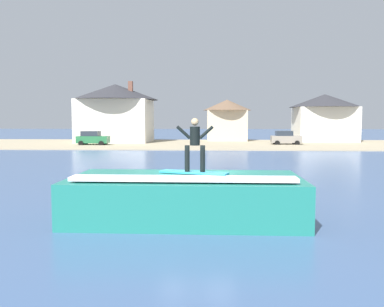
{
  "coord_description": "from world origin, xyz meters",
  "views": [
    {
      "loc": [
        0.52,
        -14.21,
        3.35
      ],
      "look_at": [
        -0.4,
        3.54,
        1.87
      ],
      "focal_mm": 38.53,
      "sensor_mm": 36.0,
      "label": 1
    }
  ],
  "objects_px": {
    "surfboard": "(194,173)",
    "house_with_chimney": "(116,110)",
    "house_gabled_white": "(324,115)",
    "wave_crest": "(186,197)",
    "car_far_shore": "(286,138)",
    "surfer": "(195,142)",
    "house_small_cottage": "(227,118)",
    "car_near_shore": "(93,138)"
  },
  "relations": [
    {
      "from": "surfboard",
      "to": "house_with_chimney",
      "type": "distance_m",
      "value": 47.87
    },
    {
      "from": "house_with_chimney",
      "to": "house_gabled_white",
      "type": "bearing_deg",
      "value": 6.14
    },
    {
      "from": "wave_crest",
      "to": "house_with_chimney",
      "type": "xyz_separation_m",
      "value": [
        -13.17,
        45.36,
        3.97
      ]
    },
    {
      "from": "surfboard",
      "to": "car_far_shore",
      "type": "distance_m",
      "value": 42.11
    },
    {
      "from": "wave_crest",
      "to": "house_with_chimney",
      "type": "bearing_deg",
      "value": 106.19
    },
    {
      "from": "surfboard",
      "to": "car_far_shore",
      "type": "xyz_separation_m",
      "value": [
        10.03,
        40.89,
        -0.69
      ]
    },
    {
      "from": "car_far_shore",
      "to": "house_with_chimney",
      "type": "height_order",
      "value": "house_with_chimney"
    },
    {
      "from": "surfer",
      "to": "house_with_chimney",
      "type": "height_order",
      "value": "house_with_chimney"
    },
    {
      "from": "surfboard",
      "to": "house_gabled_white",
      "type": "bearing_deg",
      "value": 70.78
    },
    {
      "from": "surfboard",
      "to": "house_small_cottage",
      "type": "relative_size",
      "value": 0.31
    },
    {
      "from": "surfer",
      "to": "house_with_chimney",
      "type": "xyz_separation_m",
      "value": [
        -13.51,
        45.85,
        2.1
      ]
    },
    {
      "from": "surfboard",
      "to": "surfer",
      "type": "xyz_separation_m",
      "value": [
        0.04,
        -0.02,
        0.99
      ]
    },
    {
      "from": "car_far_shore",
      "to": "house_with_chimney",
      "type": "xyz_separation_m",
      "value": [
        -23.5,
        4.94,
        3.79
      ]
    },
    {
      "from": "surfboard",
      "to": "surfer",
      "type": "height_order",
      "value": "surfer"
    },
    {
      "from": "surfboard",
      "to": "house_with_chimney",
      "type": "xyz_separation_m",
      "value": [
        -13.47,
        45.83,
        3.09
      ]
    },
    {
      "from": "surfer",
      "to": "house_small_cottage",
      "type": "xyz_separation_m",
      "value": [
        2.67,
        49.77,
        0.99
      ]
    },
    {
      "from": "surfboard",
      "to": "house_small_cottage",
      "type": "xyz_separation_m",
      "value": [
        2.71,
        49.75,
        1.98
      ]
    },
    {
      "from": "surfboard",
      "to": "car_far_shore",
      "type": "height_order",
      "value": "car_far_shore"
    },
    {
      "from": "car_near_shore",
      "to": "house_small_cottage",
      "type": "height_order",
      "value": "house_small_cottage"
    },
    {
      "from": "wave_crest",
      "to": "car_far_shore",
      "type": "height_order",
      "value": "car_far_shore"
    },
    {
      "from": "surfboard",
      "to": "surfer",
      "type": "bearing_deg",
      "value": -29.96
    },
    {
      "from": "surfboard",
      "to": "house_small_cottage",
      "type": "distance_m",
      "value": 49.87
    },
    {
      "from": "car_far_shore",
      "to": "house_gabled_white",
      "type": "bearing_deg",
      "value": 49.25
    },
    {
      "from": "surfer",
      "to": "car_near_shore",
      "type": "bearing_deg",
      "value": 110.93
    },
    {
      "from": "car_far_shore",
      "to": "house_small_cottage",
      "type": "height_order",
      "value": "house_small_cottage"
    },
    {
      "from": "surfer",
      "to": "house_small_cottage",
      "type": "height_order",
      "value": "house_small_cottage"
    },
    {
      "from": "wave_crest",
      "to": "surfboard",
      "type": "height_order",
      "value": "surfboard"
    },
    {
      "from": "wave_crest",
      "to": "surfer",
      "type": "xyz_separation_m",
      "value": [
        0.33,
        -0.49,
        1.87
      ]
    },
    {
      "from": "wave_crest",
      "to": "house_gabled_white",
      "type": "height_order",
      "value": "house_gabled_white"
    },
    {
      "from": "car_far_shore",
      "to": "car_near_shore",
      "type": "bearing_deg",
      "value": -175.36
    },
    {
      "from": "surfer",
      "to": "house_gabled_white",
      "type": "height_order",
      "value": "house_gabled_white"
    },
    {
      "from": "surfer",
      "to": "car_far_shore",
      "type": "bearing_deg",
      "value": 76.28
    },
    {
      "from": "car_near_shore",
      "to": "house_gabled_white",
      "type": "bearing_deg",
      "value": 17.78
    },
    {
      "from": "house_small_cottage",
      "to": "surfboard",
      "type": "bearing_deg",
      "value": -93.12
    },
    {
      "from": "wave_crest",
      "to": "house_small_cottage",
      "type": "height_order",
      "value": "house_small_cottage"
    },
    {
      "from": "surfboard",
      "to": "house_small_cottage",
      "type": "height_order",
      "value": "house_small_cottage"
    },
    {
      "from": "house_gabled_white",
      "to": "car_far_shore",
      "type": "bearing_deg",
      "value": -130.75
    },
    {
      "from": "house_with_chimney",
      "to": "house_small_cottage",
      "type": "xyz_separation_m",
      "value": [
        16.18,
        3.92,
        -1.11
      ]
    },
    {
      "from": "wave_crest",
      "to": "house_small_cottage",
      "type": "distance_m",
      "value": 49.46
    },
    {
      "from": "wave_crest",
      "to": "car_far_shore",
      "type": "distance_m",
      "value": 41.72
    },
    {
      "from": "wave_crest",
      "to": "surfboard",
      "type": "distance_m",
      "value": 1.04
    },
    {
      "from": "wave_crest",
      "to": "car_near_shore",
      "type": "bearing_deg",
      "value": 110.75
    }
  ]
}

